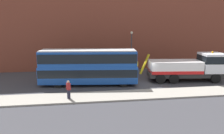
{
  "coord_description": "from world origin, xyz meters",
  "views": [
    {
      "loc": [
        -6.87,
        -22.98,
        6.92
      ],
      "look_at": [
        -3.66,
        0.19,
        2.0
      ],
      "focal_mm": 33.13,
      "sensor_mm": 36.0,
      "label": 1
    }
  ],
  "objects_px": {
    "double_decker_bus": "(89,66)",
    "street_lamp": "(131,48)",
    "pedestrian_onlooker": "(69,90)",
    "recovery_tow_truck": "(189,67)"
  },
  "relations": [
    {
      "from": "recovery_tow_truck",
      "to": "double_decker_bus",
      "type": "height_order",
      "value": "double_decker_bus"
    },
    {
      "from": "recovery_tow_truck",
      "to": "double_decker_bus",
      "type": "distance_m",
      "value": 12.21
    },
    {
      "from": "double_decker_bus",
      "to": "street_lamp",
      "type": "height_order",
      "value": "street_lamp"
    },
    {
      "from": "recovery_tow_truck",
      "to": "pedestrian_onlooker",
      "type": "bearing_deg",
      "value": -155.89
    },
    {
      "from": "street_lamp",
      "to": "pedestrian_onlooker",
      "type": "bearing_deg",
      "value": -127.64
    },
    {
      "from": "pedestrian_onlooker",
      "to": "street_lamp",
      "type": "distance_m",
      "value": 13.92
    },
    {
      "from": "pedestrian_onlooker",
      "to": "street_lamp",
      "type": "relative_size",
      "value": 0.29
    },
    {
      "from": "recovery_tow_truck",
      "to": "street_lamp",
      "type": "xyz_separation_m",
      "value": [
        -5.82,
        6.17,
        1.71
      ]
    },
    {
      "from": "double_decker_bus",
      "to": "street_lamp",
      "type": "distance_m",
      "value": 8.93
    },
    {
      "from": "double_decker_bus",
      "to": "pedestrian_onlooker",
      "type": "bearing_deg",
      "value": -106.87
    }
  ]
}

